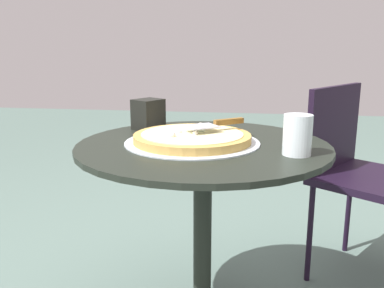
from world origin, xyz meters
TOP-DOWN VIEW (x-y plane):
  - patio_table at (0.00, 0.00)m, footprint 0.81×0.81m
  - pizza_on_tray at (-0.00, 0.04)m, footprint 0.44×0.44m
  - pizza_server at (0.05, -0.04)m, footprint 0.16×0.20m
  - drinking_cup at (-0.10, -0.28)m, footprint 0.08×0.08m
  - napkin_dispenser at (0.20, 0.23)m, footprint 0.13×0.13m
  - patio_chair_far at (0.48, -0.61)m, footprint 0.61×0.61m

SIDE VIEW (x-z plane):
  - patio_table at x=0.00m, z-range 0.14..0.83m
  - patio_chair_far at x=0.48m, z-range 0.09..0.92m
  - pizza_on_tray at x=0.00m, z-range 0.68..0.73m
  - pizza_server at x=0.05m, z-range 0.74..0.75m
  - napkin_dispenser at x=0.20m, z-range 0.69..0.80m
  - drinking_cup at x=-0.10m, z-range 0.69..0.81m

